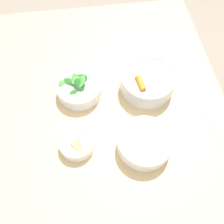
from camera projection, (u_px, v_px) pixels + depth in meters
ground_plane at (109, 194)px, 1.46m from camera, size 10.00×10.00×0.00m
dining_table at (107, 156)px, 0.89m from camera, size 1.36×0.89×0.76m
bowl_carrots at (147, 82)px, 0.88m from camera, size 0.19×0.19×0.08m
bowl_greens at (79, 88)px, 0.88m from camera, size 0.16×0.16×0.07m
bowl_beans_hotdog at (144, 143)px, 0.78m from camera, size 0.17×0.17×0.06m
bowl_cookies at (77, 143)px, 0.78m from camera, size 0.11×0.11×0.04m
ruler at (222, 140)px, 0.81m from camera, size 0.26×0.06×0.00m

